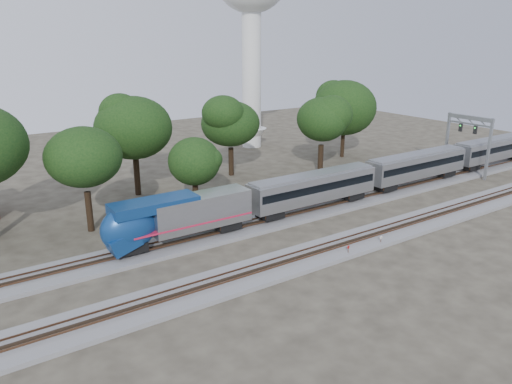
{
  "coord_description": "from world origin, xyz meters",
  "views": [
    {
      "loc": [
        -30.72,
        -37.98,
        20.88
      ],
      "look_at": [
        -1.43,
        5.0,
        4.5
      ],
      "focal_mm": 35.0,
      "sensor_mm": 36.0,
      "label": 1
    }
  ],
  "objects": [
    {
      "name": "switch_stand_red",
      "position": [
        2.22,
        -5.81,
        0.74
      ],
      "size": [
        0.36,
        0.11,
        1.15
      ],
      "rotation": [
        0.0,
        0.0,
        0.2
      ],
      "color": "#512D19",
      "rests_on": "ground"
    },
    {
      "name": "tree_2",
      "position": [
        -16.73,
        15.3,
        8.45
      ],
      "size": [
        8.6,
        8.6,
        12.13
      ],
      "color": "black",
      "rests_on": "ground"
    },
    {
      "name": "track_far",
      "position": [
        0.0,
        6.0,
        0.21
      ],
      "size": [
        160.0,
        5.0,
        0.73
      ],
      "color": "slate",
      "rests_on": "ground"
    },
    {
      "name": "track_near",
      "position": [
        0.0,
        -4.0,
        0.21
      ],
      "size": [
        160.0,
        5.0,
        0.73
      ],
      "color": "slate",
      "rests_on": "ground"
    },
    {
      "name": "switch_stand_white",
      "position": [
        6.87,
        -5.82,
        0.69
      ],
      "size": [
        0.35,
        0.06,
        1.09
      ],
      "rotation": [
        0.0,
        0.0,
        -0.03
      ],
      "color": "#512D19",
      "rests_on": "ground"
    },
    {
      "name": "tree_7",
      "position": [
        31.36,
        25.63,
        8.75
      ],
      "size": [
        8.91,
        8.91,
        12.56
      ],
      "color": "black",
      "rests_on": "ground"
    },
    {
      "name": "tree_3",
      "position": [
        -7.37,
        25.0,
        9.21
      ],
      "size": [
        9.38,
        9.38,
        13.22
      ],
      "color": "black",
      "rests_on": "ground"
    },
    {
      "name": "ground",
      "position": [
        0.0,
        0.0,
        0.0
      ],
      "size": [
        160.0,
        160.0,
        0.0
      ],
      "primitive_type": "plane",
      "color": "#383328",
      "rests_on": "ground"
    },
    {
      "name": "water_tower",
      "position": [
        22.81,
        42.07,
        26.18
      ],
      "size": [
        12.77,
        12.77,
        35.34
      ],
      "color": "silver",
      "rests_on": "ground"
    },
    {
      "name": "signal_gantry",
      "position": [
        38.59,
        6.0,
        6.75
      ],
      "size": [
        0.64,
        7.62,
        9.27
      ],
      "color": "gray",
      "rests_on": "ground"
    },
    {
      "name": "train",
      "position": [
        46.51,
        6.0,
        3.28
      ],
      "size": [
        131.8,
        3.21,
        4.74
      ],
      "color": "#AEB1B6",
      "rests_on": "ground"
    },
    {
      "name": "tree_4",
      "position": [
        -3.5,
        15.42,
        6.08
      ],
      "size": [
        6.21,
        6.21,
        8.76
      ],
      "color": "black",
      "rests_on": "ground"
    },
    {
      "name": "tree_6",
      "position": [
        20.38,
        19.07,
        8.59
      ],
      "size": [
        8.75,
        8.75,
        12.33
      ],
      "color": "black",
      "rests_on": "ground"
    },
    {
      "name": "switch_lever",
      "position": [
        5.76,
        -5.47,
        0.15
      ],
      "size": [
        0.56,
        0.41,
        0.3
      ],
      "primitive_type": "cube",
      "rotation": [
        0.0,
        0.0,
        0.24
      ],
      "color": "#512D19",
      "rests_on": "ground"
    },
    {
      "name": "tree_5",
      "position": [
        8.42,
        26.32,
        8.05
      ],
      "size": [
        8.2,
        8.2,
        11.56
      ],
      "color": "black",
      "rests_on": "ground"
    }
  ]
}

